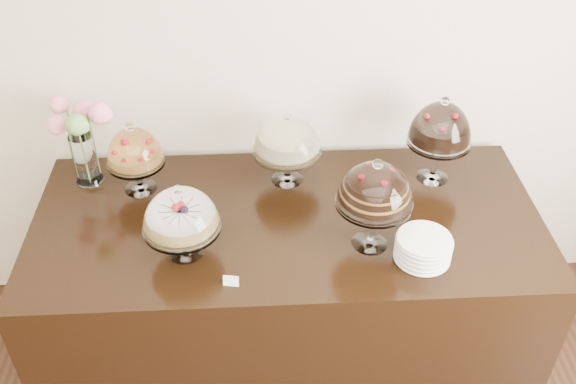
{
  "coord_description": "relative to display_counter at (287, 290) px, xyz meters",
  "views": [
    {
      "loc": [
        0.13,
        0.34,
        2.7
      ],
      "look_at": [
        0.24,
        2.4,
        1.08
      ],
      "focal_mm": 40.0,
      "sensor_mm": 36.0,
      "label": 1
    }
  ],
  "objects": [
    {
      "name": "cake_stand_cheesecake",
      "position": [
        0.01,
        0.28,
        0.67
      ],
      "size": [
        0.32,
        0.32,
        0.35
      ],
      "color": "white",
      "rests_on": "display_counter"
    },
    {
      "name": "cake_stand_fruit_tart",
      "position": [
        -0.66,
        0.24,
        0.66
      ],
      "size": [
        0.26,
        0.26,
        0.35
      ],
      "color": "white",
      "rests_on": "display_counter"
    },
    {
      "name": "wall_back",
      "position": [
        -0.24,
        0.55,
        1.05
      ],
      "size": [
        5.0,
        0.04,
        3.0
      ],
      "primitive_type": "cube",
      "color": "beige",
      "rests_on": "ground"
    },
    {
      "name": "cake_stand_sugar_sponge",
      "position": [
        -0.42,
        -0.19,
        0.65
      ],
      "size": [
        0.31,
        0.31,
        0.34
      ],
      "color": "white",
      "rests_on": "display_counter"
    },
    {
      "name": "cake_stand_dark_choco",
      "position": [
        0.69,
        0.26,
        0.72
      ],
      "size": [
        0.29,
        0.29,
        0.43
      ],
      "color": "white",
      "rests_on": "display_counter"
    },
    {
      "name": "plate_stack",
      "position": [
        0.52,
        -0.28,
        0.5
      ],
      "size": [
        0.22,
        0.22,
        0.1
      ],
      "color": "white",
      "rests_on": "display_counter"
    },
    {
      "name": "price_card_left",
      "position": [
        -0.24,
        -0.39,
        0.47
      ],
      "size": [
        0.06,
        0.03,
        0.04
      ],
      "primitive_type": "cube",
      "rotation": [
        -0.21,
        0.0,
        -0.17
      ],
      "color": "white",
      "rests_on": "display_counter"
    },
    {
      "name": "cake_stand_choco_layer",
      "position": [
        0.33,
        -0.18,
        0.73
      ],
      "size": [
        0.31,
        0.31,
        0.42
      ],
      "color": "white",
      "rests_on": "display_counter"
    },
    {
      "name": "flower_vase",
      "position": [
        -0.89,
        0.32,
        0.7
      ],
      "size": [
        0.29,
        0.29,
        0.41
      ],
      "color": "white",
      "rests_on": "display_counter"
    },
    {
      "name": "display_counter",
      "position": [
        0.0,
        0.0,
        0.0
      ],
      "size": [
        2.2,
        1.0,
        0.9
      ],
      "primitive_type": "cube",
      "color": "black",
      "rests_on": "ground"
    }
  ]
}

